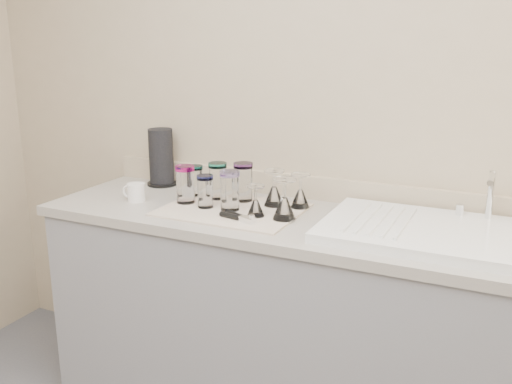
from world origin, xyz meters
The scene contains 17 objects.
room_envelope centered at (0.00, 0.00, 1.56)m, with size 3.54×3.50×2.52m.
counter_unit centered at (0.00, 1.20, 0.45)m, with size 2.06×0.62×0.90m.
sink_unit centered at (0.55, 1.20, 0.92)m, with size 0.82×0.50×0.22m.
dish_towel centered at (-0.26, 1.18, 0.90)m, with size 0.55×0.42×0.01m, color silver.
tumbler_teal centered at (-0.50, 1.30, 0.97)m, with size 0.07×0.07×0.13m.
tumbler_cyan centered at (-0.39, 1.29, 0.99)m, with size 0.08×0.08×0.16m.
tumbler_purple centered at (-0.27, 1.31, 0.99)m, with size 0.08×0.08×0.16m.
tumbler_magenta centered at (-0.48, 1.18, 0.99)m, with size 0.08×0.08×0.16m.
tumbler_blue centered at (-0.37, 1.15, 0.98)m, with size 0.07×0.07×0.13m.
tumbler_lavender centered at (-0.26, 1.17, 0.99)m, with size 0.08×0.08×0.16m.
goblet_back_left centered at (-0.13, 1.30, 0.96)m, with size 0.08×0.08×0.15m.
goblet_back_right centered at (-0.02, 1.32, 0.96)m, with size 0.08×0.08×0.14m.
goblet_front_left centered at (-0.13, 1.13, 0.95)m, with size 0.07×0.07×0.12m.
goblet_front_right centered at (-0.02, 1.15, 0.96)m, with size 0.09×0.09×0.16m.
can_opener centered at (-0.17, 1.07, 0.92)m, with size 0.16×0.10×0.02m.
white_mug centered at (-0.70, 1.13, 0.94)m, with size 0.11×0.08×0.08m.
paper_towel_roll centered at (-0.76, 1.41, 1.03)m, with size 0.14×0.14×0.27m.
Camera 1 is at (0.77, -0.78, 1.58)m, focal length 40.00 mm.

